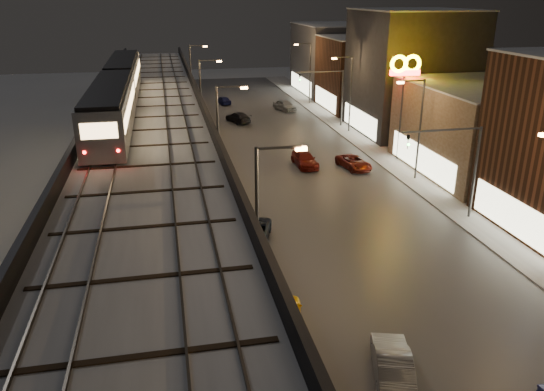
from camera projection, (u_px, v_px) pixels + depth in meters
road_surface at (302, 172)px, 49.90m from camera, size 17.00×120.00×0.06m
sidewalk_right at (401, 165)px, 51.77m from camera, size 4.00×120.00×0.14m
under_viaduct_pavement at (156, 182)px, 47.36m from camera, size 11.00×120.00×0.06m
elevated_viaduct at (151, 129)px, 42.48m from camera, size 9.00×100.00×6.30m
viaduct_trackbed at (150, 119)px, 42.32m from camera, size 8.40×100.00×0.32m
viaduct_parapet_streetside at (204, 111)px, 43.00m from camera, size 0.30×100.00×1.10m
viaduct_parapet_far at (93, 116)px, 41.37m from camera, size 0.30×100.00×1.10m
building_c at (484, 129)px, 48.82m from camera, size 12.20×15.20×8.16m
building_d at (411, 72)px, 62.39m from camera, size 12.20×13.20×14.16m
building_e at (366, 73)px, 75.91m from camera, size 12.20×12.20×10.16m
building_f at (336, 59)px, 88.55m from camera, size 12.20×16.20×11.16m
streetlight_left_1 at (262, 219)px, 26.42m from camera, size 2.57×0.28×9.00m
streetlight_left_2 at (221, 133)px, 42.90m from camera, size 2.57×0.28×9.00m
streetlight_right_2 at (418, 123)px, 46.12m from camera, size 2.56×0.28×9.00m
streetlight_left_3 at (203, 94)px, 59.37m from camera, size 2.57×0.28×9.00m
streetlight_right_3 at (349, 89)px, 62.60m from camera, size 2.56×0.28×9.00m
streetlight_left_4 at (193, 72)px, 75.84m from camera, size 2.57×0.28×9.00m
streetlight_right_4 at (308, 69)px, 79.07m from camera, size 2.56×0.28×9.00m
traffic_light_rig_a at (462, 162)px, 37.98m from camera, size 6.10×0.34×7.00m
traffic_light_rig_b at (333, 91)px, 65.43m from camera, size 6.10×0.34×7.00m
subway_train at (118, 89)px, 44.74m from camera, size 2.74×32.98×3.27m
car_taxi at (287, 315)px, 26.66m from camera, size 2.18×3.98×1.28m
car_near_white at (392, 364)px, 23.00m from camera, size 2.72×4.64×1.44m
car_mid_silver at (251, 232)px, 35.63m from camera, size 3.84×5.94×1.52m
car_mid_dark at (238, 118)px, 68.91m from camera, size 3.26×4.92×1.32m
car_far_white at (223, 101)px, 80.15m from camera, size 2.33×3.87×1.23m
car_onc_dark at (354, 163)px, 50.67m from camera, size 2.79×4.71×1.23m
car_onc_white at (305, 160)px, 51.39m from camera, size 2.02×4.67×1.34m
car_onc_red at (285, 106)px, 75.84m from camera, size 3.09×4.77×1.51m
sign_mcdonalds at (405, 75)px, 50.73m from camera, size 3.08×0.54×10.37m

